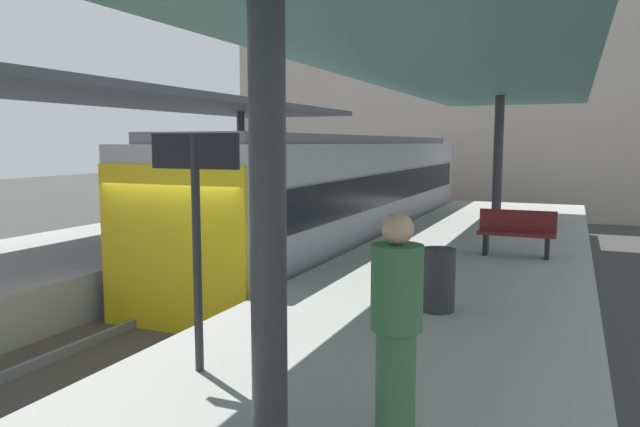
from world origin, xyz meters
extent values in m
plane|color=#383835|center=(0.00, 0.00, 0.00)|extent=(80.00, 80.00, 0.00)
cube|color=#9E9E99|center=(-3.80, 0.00, 0.50)|extent=(4.40, 28.00, 1.00)
cube|color=#9E9E99|center=(3.80, 0.00, 0.50)|extent=(4.40, 28.00, 1.00)
cube|color=#4C4742|center=(0.00, 0.00, 0.10)|extent=(3.20, 28.00, 0.20)
cube|color=slate|center=(-0.72, 0.00, 0.27)|extent=(0.08, 28.00, 0.14)
cube|color=slate|center=(0.72, 0.00, 0.27)|extent=(0.08, 28.00, 0.14)
cube|color=#ADADB2|center=(0.00, 6.85, 1.65)|extent=(2.70, 15.45, 2.90)
cube|color=yellow|center=(0.00, -0.91, 1.50)|extent=(2.65, 0.08, 2.60)
cube|color=black|center=(-1.37, 6.85, 2.00)|extent=(0.04, 14.22, 0.76)
cube|color=black|center=(1.37, 6.85, 2.00)|extent=(0.04, 14.22, 0.76)
cube|color=#515156|center=(0.00, 6.85, 3.20)|extent=(2.16, 14.68, 0.20)
cylinder|color=#333335|center=(-3.80, 7.70, 2.53)|extent=(0.24, 0.24, 3.07)
cube|color=#3D4247|center=(-3.80, 1.40, 4.15)|extent=(4.18, 21.00, 0.16)
cylinder|color=#333335|center=(3.80, -4.90, 2.66)|extent=(0.24, 0.24, 3.33)
cylinder|color=#333335|center=(3.80, 7.70, 2.66)|extent=(0.24, 0.24, 3.33)
cube|color=slate|center=(3.80, 1.40, 4.41)|extent=(4.18, 21.00, 0.16)
cube|color=black|center=(4.12, 3.34, 1.20)|extent=(0.08, 0.32, 0.40)
cube|color=black|center=(5.22, 3.34, 1.20)|extent=(0.08, 0.32, 0.40)
cube|color=maroon|center=(4.67, 3.34, 1.43)|extent=(1.40, 0.40, 0.06)
cube|color=maroon|center=(4.67, 3.52, 1.66)|extent=(1.40, 0.06, 0.40)
cylinder|color=#262628|center=(2.45, -3.76, 2.10)|extent=(0.08, 0.08, 2.20)
cube|color=black|center=(2.45, -3.76, 3.05)|extent=(0.90, 0.06, 0.32)
cylinder|color=#2D2D30|center=(4.08, -0.88, 1.40)|extent=(0.44, 0.44, 0.80)
cylinder|color=#386B3D|center=(4.53, -4.40, 1.42)|extent=(0.28, 0.28, 0.84)
cylinder|color=#386B3D|center=(4.53, -4.40, 2.14)|extent=(0.36, 0.36, 0.59)
sphere|color=tan|center=(4.53, -4.40, 2.55)|extent=(0.22, 0.22, 0.22)
cylinder|color=#232328|center=(-2.23, 5.91, 1.45)|extent=(0.28, 0.28, 0.90)
cylinder|color=#7A337A|center=(-2.23, 5.91, 2.18)|extent=(0.36, 0.36, 0.55)
sphere|color=#936B4C|center=(-2.23, 5.91, 2.56)|extent=(0.22, 0.22, 0.22)
cube|color=#A89E8E|center=(-0.28, 20.00, 5.50)|extent=(18.00, 6.00, 11.00)
camera|label=1|loc=(5.61, -8.30, 3.12)|focal=33.60mm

